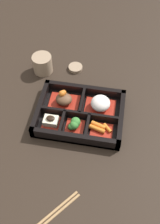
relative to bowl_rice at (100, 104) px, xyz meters
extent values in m
plane|color=black|center=(-0.06, -0.04, -0.03)|extent=(3.00, 3.00, 0.00)
cube|color=black|center=(-0.06, -0.04, -0.03)|extent=(0.26, 0.20, 0.01)
cube|color=black|center=(-0.06, -0.13, -0.01)|extent=(0.26, 0.01, 0.04)
cube|color=black|center=(-0.06, 0.06, -0.01)|extent=(0.26, 0.01, 0.04)
cube|color=black|center=(-0.18, -0.04, -0.01)|extent=(0.01, 0.20, 0.04)
cube|color=black|center=(0.07, -0.04, -0.01)|extent=(0.01, 0.20, 0.04)
cube|color=black|center=(-0.06, -0.05, -0.01)|extent=(0.23, 0.01, 0.04)
cube|color=black|center=(-0.10, -0.08, -0.01)|extent=(0.01, 0.07, 0.04)
cube|color=black|center=(-0.03, -0.08, -0.01)|extent=(0.01, 0.07, 0.04)
cube|color=black|center=(-0.06, 0.00, -0.01)|extent=(0.01, 0.10, 0.04)
cube|color=maroon|center=(-0.11, 0.00, -0.02)|extent=(0.09, 0.07, 0.01)
ellipsoid|color=brown|center=(-0.11, 0.00, 0.00)|extent=(0.05, 0.05, 0.03)
sphere|color=#D1661E|center=(-0.12, 0.01, 0.02)|extent=(0.02, 0.02, 0.02)
sphere|color=#D1661E|center=(-0.12, 0.01, 0.02)|extent=(0.02, 0.02, 0.02)
cube|color=maroon|center=(0.00, 0.00, -0.02)|extent=(0.09, 0.07, 0.01)
ellipsoid|color=silver|center=(0.00, 0.00, 0.00)|extent=(0.06, 0.06, 0.04)
cube|color=maroon|center=(-0.14, -0.08, -0.02)|extent=(0.05, 0.05, 0.01)
cube|color=beige|center=(-0.14, -0.08, -0.01)|extent=(0.04, 0.03, 0.02)
ellipsoid|color=black|center=(-0.14, -0.08, 0.01)|extent=(0.03, 0.02, 0.01)
cube|color=maroon|center=(-0.06, -0.08, -0.02)|extent=(0.05, 0.05, 0.01)
sphere|color=#387A33|center=(-0.07, -0.09, 0.00)|extent=(0.03, 0.03, 0.03)
sphere|color=#387A33|center=(-0.07, -0.09, -0.01)|extent=(0.02, 0.02, 0.02)
sphere|color=#387A33|center=(-0.06, -0.08, 0.00)|extent=(0.03, 0.03, 0.03)
cube|color=maroon|center=(0.02, -0.08, -0.02)|extent=(0.06, 0.05, 0.01)
cylinder|color=orange|center=(0.00, -0.07, -0.01)|extent=(0.05, 0.03, 0.01)
cylinder|color=orange|center=(0.00, -0.08, -0.01)|extent=(0.05, 0.03, 0.01)
cylinder|color=orange|center=(0.03, -0.08, -0.01)|extent=(0.03, 0.03, 0.01)
cylinder|color=gray|center=(-0.22, 0.14, 0.00)|extent=(0.07, 0.07, 0.06)
cylinder|color=#597A38|center=(-0.22, 0.14, 0.03)|extent=(0.05, 0.05, 0.01)
cylinder|color=#A87F51|center=(-0.10, -0.36, -0.03)|extent=(0.15, 0.18, 0.01)
cylinder|color=#A87F51|center=(-0.09, -0.36, -0.03)|extent=(0.15, 0.18, 0.01)
cylinder|color=gray|center=(-0.11, 0.17, -0.03)|extent=(0.05, 0.05, 0.01)
cylinder|color=black|center=(-0.11, 0.17, -0.02)|extent=(0.03, 0.03, 0.00)
camera|label=1|loc=(0.02, -0.49, 0.64)|focal=42.00mm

